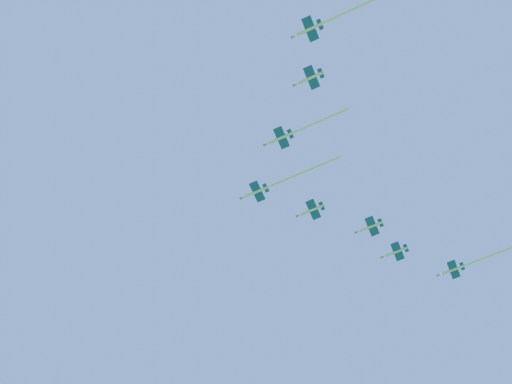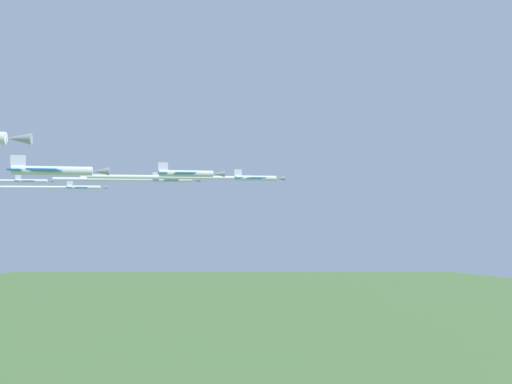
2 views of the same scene
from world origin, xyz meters
name	(u,v)px [view 1 (image 1 of 2)]	position (x,y,z in m)	size (l,w,h in m)	color
jet_lead	(278,183)	(-1.97, 10.23, 188.66)	(25.61, 33.03, 2.40)	white
jet_port_inner	(296,131)	(18.61, 11.63, 188.61)	(20.98, 27.00, 2.40)	white
jet_starboard_inner	(311,210)	(-9.87, 25.38, 188.71)	(9.00, 10.40, 2.40)	white
jet_port_outer	(310,78)	(38.04, 11.53, 189.22)	(9.00, 10.40, 2.40)	white
jet_starboard_outer	(370,227)	(-11.13, 49.20, 188.10)	(9.00, 10.40, 2.40)	white
jet_center_rear	(331,20)	(58.65, 12.96, 187.20)	(23.63, 30.45, 2.40)	white
jet_port_trail	(396,252)	(-20.02, 63.06, 190.12)	(9.00, 10.40, 2.40)	white
jet_tail_end	(470,263)	(-17.13, 92.30, 187.85)	(22.50, 28.97, 2.40)	white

